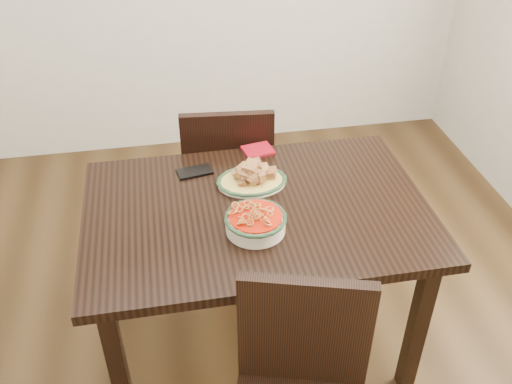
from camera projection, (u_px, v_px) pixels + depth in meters
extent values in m
plane|color=#332210|center=(239.00, 330.00, 2.64)|extent=(3.50, 3.50, 0.00)
cube|color=black|center=(257.00, 212.00, 2.18)|extent=(1.31, 0.87, 0.04)
cube|color=black|center=(119.00, 371.00, 2.04)|extent=(0.06, 0.06, 0.71)
cube|color=black|center=(417.00, 327.00, 2.20)|extent=(0.06, 0.06, 0.71)
cube|color=black|center=(121.00, 244.00, 2.59)|extent=(0.06, 0.06, 0.71)
cube|color=black|center=(359.00, 216.00, 2.76)|extent=(0.06, 0.06, 0.71)
cube|color=black|center=(228.00, 176.00, 2.91)|extent=(0.46, 0.46, 0.04)
cube|color=black|center=(258.00, 191.00, 3.19)|extent=(0.04, 0.04, 0.41)
cube|color=black|center=(197.00, 194.00, 3.16)|extent=(0.04, 0.04, 0.41)
cube|color=black|center=(264.00, 229.00, 2.91)|extent=(0.04, 0.04, 0.41)
cube|color=black|center=(197.00, 233.00, 2.89)|extent=(0.04, 0.04, 0.41)
cube|color=black|center=(228.00, 156.00, 2.61)|extent=(0.42, 0.08, 0.44)
cube|color=black|center=(304.00, 331.00, 1.78)|extent=(0.41, 0.16, 0.44)
ellipsoid|color=beige|center=(252.00, 182.00, 2.29)|extent=(0.28, 0.21, 0.02)
ellipsoid|color=gold|center=(252.00, 181.00, 2.29)|extent=(0.26, 0.20, 0.01)
torus|color=#193820|center=(252.00, 180.00, 2.29)|extent=(0.22, 0.22, 0.01)
cylinder|color=beige|center=(256.00, 223.00, 2.04)|extent=(0.22, 0.22, 0.06)
torus|color=#17341C|center=(256.00, 218.00, 2.03)|extent=(0.23, 0.23, 0.02)
cylinder|color=#AF1A08|center=(256.00, 217.00, 2.03)|extent=(0.19, 0.19, 0.01)
cube|color=black|center=(195.00, 172.00, 2.36)|extent=(0.15, 0.10, 0.01)
cube|color=maroon|center=(258.00, 150.00, 2.49)|extent=(0.14, 0.13, 0.01)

